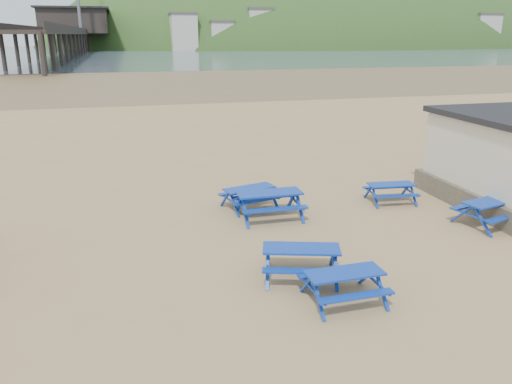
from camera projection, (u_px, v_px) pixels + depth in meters
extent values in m
plane|color=tan|center=(275.00, 240.00, 14.43)|extent=(400.00, 400.00, 0.00)
plane|color=olive|center=(152.00, 80.00, 65.10)|extent=(400.00, 400.00, 0.00)
plane|color=#435460|center=(130.00, 52.00, 171.04)|extent=(400.00, 400.00, 0.00)
cube|color=#1A469A|center=(269.00, 193.00, 15.92)|extent=(2.07, 0.82, 0.06)
cube|color=#1A469A|center=(264.00, 196.00, 16.65)|extent=(2.07, 0.31, 0.06)
cube|color=#1A469A|center=(276.00, 209.00, 15.38)|extent=(2.07, 0.31, 0.06)
cube|color=#1A469A|center=(249.00, 188.00, 16.87)|extent=(1.84, 1.09, 0.05)
cube|color=#1A469A|center=(241.00, 191.00, 17.42)|extent=(1.73, 0.67, 0.05)
cube|color=#1A469A|center=(258.00, 200.00, 16.47)|extent=(1.73, 0.67, 0.05)
cube|color=#1A469A|center=(391.00, 184.00, 17.45)|extent=(1.68, 0.79, 0.04)
cube|color=#1A469A|center=(385.00, 187.00, 18.04)|extent=(1.63, 0.39, 0.04)
cube|color=#1A469A|center=(397.00, 196.00, 17.02)|extent=(1.63, 0.39, 0.04)
cube|color=#1A469A|center=(301.00, 249.00, 11.99)|extent=(1.99, 1.24, 0.05)
cube|color=#1A469A|center=(300.00, 249.00, 12.66)|extent=(1.85, 0.80, 0.05)
cube|color=#1A469A|center=(302.00, 271.00, 11.48)|extent=(1.85, 0.80, 0.05)
cube|color=#1A469A|center=(345.00, 273.00, 10.89)|extent=(1.73, 0.70, 0.05)
cube|color=#1A469A|center=(333.00, 272.00, 11.50)|extent=(1.72, 0.27, 0.05)
cube|color=#1A469A|center=(356.00, 296.00, 10.45)|extent=(1.72, 0.27, 0.05)
cube|color=#1A469A|center=(492.00, 201.00, 15.33)|extent=(2.02, 1.17, 0.05)
cube|color=#1A469A|center=(473.00, 204.00, 15.95)|extent=(1.91, 0.70, 0.05)
cube|color=#1A469A|center=(509.00, 217.00, 14.89)|extent=(1.91, 0.70, 0.05)
cube|color=black|center=(74.00, 33.00, 169.42)|extent=(9.00, 220.00, 0.60)
cube|color=black|center=(75.00, 22.00, 178.35)|extent=(22.00, 30.00, 8.00)
cube|color=black|center=(74.00, 9.00, 177.05)|extent=(24.00, 32.00, 0.60)
ellipsoid|color=#2D4C1E|center=(312.00, 67.00, 251.42)|extent=(264.00, 144.00, 108.00)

